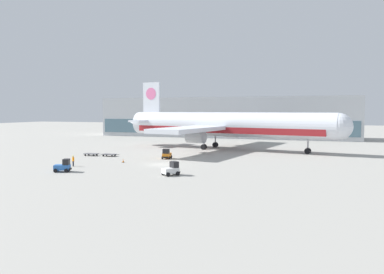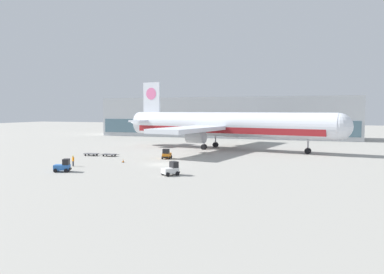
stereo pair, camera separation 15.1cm
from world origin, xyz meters
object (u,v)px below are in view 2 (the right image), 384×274
object	(u,v)px
baggage_tug_foreground	(63,166)
baggage_dolly_second	(109,154)
baggage_tug_far	(167,154)
traffic_cone_near	(123,161)
ground_crew_near	(73,160)
baggage_dolly_lead	(91,154)
airplane_main	(222,125)
baggage_tug_mid	(171,169)

from	to	relation	value
baggage_tug_foreground	baggage_dolly_second	world-z (taller)	baggage_tug_foreground
baggage_tug_far	traffic_cone_near	xyz separation A→B (m)	(-5.51, -7.28, -0.56)
baggage_tug_far	baggage_dolly_second	bearing A→B (deg)	-98.99
baggage_dolly_second	traffic_cone_near	distance (m)	10.22
baggage_tug_foreground	ground_crew_near	distance (m)	5.70
baggage_dolly_lead	traffic_cone_near	bearing A→B (deg)	-33.66
airplane_main	baggage_dolly_second	bearing A→B (deg)	-120.12
baggage_tug_foreground	traffic_cone_near	world-z (taller)	baggage_tug_foreground
airplane_main	traffic_cone_near	size ratio (longest dim) A/B	89.97
baggage_dolly_second	traffic_cone_near	bearing A→B (deg)	-47.57
baggage_tug_foreground	baggage_tug_mid	distance (m)	17.14
baggage_tug_far	traffic_cone_near	bearing A→B (deg)	-46.65
baggage_tug_far	traffic_cone_near	size ratio (longest dim) A/B	4.13
airplane_main	ground_crew_near	bearing A→B (deg)	-104.81
baggage_tug_mid	ground_crew_near	xyz separation A→B (m)	(-19.07, 2.64, 0.21)
baggage_tug_foreground	baggage_tug_mid	xyz separation A→B (m)	(16.94, 2.65, 0.00)
baggage_tug_far	traffic_cone_near	distance (m)	9.15
ground_crew_near	traffic_cone_near	world-z (taller)	ground_crew_near
baggage_dolly_lead	baggage_tug_far	bearing A→B (deg)	-1.17
baggage_tug_foreground	airplane_main	bearing A→B (deg)	47.36
airplane_main	baggage_tug_mid	size ratio (longest dim) A/B	20.62
airplane_main	baggage_dolly_second	world-z (taller)	airplane_main
baggage_dolly_lead	airplane_main	bearing A→B (deg)	41.39
airplane_main	baggage_tug_far	bearing A→B (deg)	-94.32
baggage_tug_foreground	baggage_dolly_second	distance (m)	19.79
baggage_dolly_second	ground_crew_near	world-z (taller)	ground_crew_near
traffic_cone_near	ground_crew_near	bearing A→B (deg)	-128.87
baggage_tug_mid	traffic_cone_near	xyz separation A→B (m)	(-13.44, 9.61, -0.56)
baggage_dolly_lead	baggage_dolly_second	size ratio (longest dim) A/B	1.00
baggage_dolly_lead	ground_crew_near	bearing A→B (deg)	-70.36
baggage_tug_far	baggage_dolly_lead	size ratio (longest dim) A/B	0.71
traffic_cone_near	baggage_tug_foreground	bearing A→B (deg)	-105.89
baggage_tug_foreground	ground_crew_near	size ratio (longest dim) A/B	1.52
airplane_main	baggage_dolly_second	distance (m)	28.93
baggage_tug_mid	baggage_dolly_lead	size ratio (longest dim) A/B	0.75
baggage_tug_foreground	ground_crew_near	world-z (taller)	baggage_tug_foreground
airplane_main	baggage_dolly_lead	size ratio (longest dim) A/B	15.42
baggage_tug_far	airplane_main	bearing A→B (deg)	155.89
baggage_dolly_lead	traffic_cone_near	size ratio (longest dim) A/B	5.83
baggage_dolly_second	baggage_tug_foreground	bearing A→B (deg)	-82.06
baggage_tug_foreground	ground_crew_near	xyz separation A→B (m)	(-2.13, 5.29, 0.21)
baggage_tug_mid	baggage_dolly_second	distance (m)	26.68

